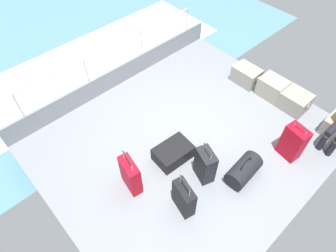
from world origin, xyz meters
The scene contains 13 objects.
ground_plane centered at (0.00, 0.00, -0.03)m, with size 4.40×5.20×0.06m, color gray.
gunwale_port centered at (-2.17, 0.00, 0.23)m, with size 0.06×5.20×0.45m, color gray.
railing_port centered at (-2.17, 0.00, 0.78)m, with size 0.04×4.20×1.02m.
sea_wake centered at (-3.60, 0.00, -0.34)m, with size 12.00×12.00×0.01m.
cargo_crate_0 centered at (-0.30, 2.10, 0.19)m, with size 0.61×0.41×0.38m.
cargo_crate_1 centered at (0.33, 2.16, 0.21)m, with size 0.57×0.42×0.42m.
cargo_crate_2 centered at (0.87, 2.18, 0.19)m, with size 0.57×0.47×0.38m.
suitcase_0 centered at (0.72, -0.35, 0.32)m, with size 0.42×0.33×0.80m.
suitcase_1 centered at (0.04, -1.37, 0.32)m, with size 0.46×0.26×0.84m.
suitcase_2 centered at (0.89, -1.01, 0.29)m, with size 0.45×0.28×0.79m.
suitcase_3 centered at (0.10, -0.48, 0.14)m, with size 0.50×0.68×0.28m.
suitcase_4 centered at (1.44, 1.10, 0.35)m, with size 0.41×0.30×0.79m.
duffel_bag centered at (1.17, 0.13, 0.18)m, with size 0.40×0.67×0.51m.
Camera 1 is at (2.21, -2.55, 4.43)m, focal length 31.33 mm.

